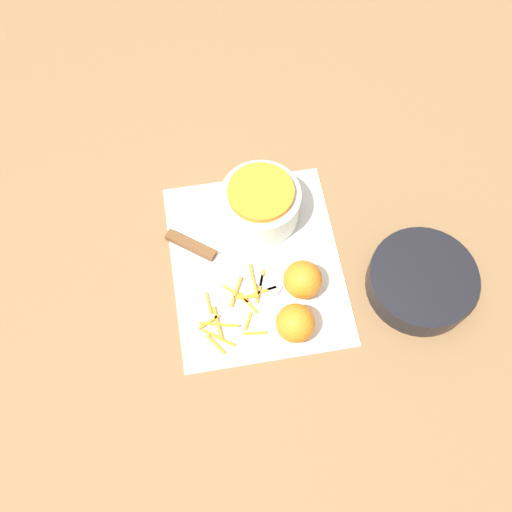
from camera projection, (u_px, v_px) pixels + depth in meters
ground_plane at (256, 264)px, 1.18m from camera, size 4.00×4.00×0.00m
cutting_board at (256, 263)px, 1.17m from camera, size 0.40×0.33×0.01m
bowl_speckled at (261, 202)px, 1.18m from camera, size 0.16×0.16×0.09m
bowl_dark at (421, 281)px, 1.13m from camera, size 0.20×0.20×0.05m
knife at (203, 251)px, 1.17m from camera, size 0.17×0.21×0.02m
orange_left at (303, 280)px, 1.12m from camera, size 0.07×0.07×0.07m
orange_right at (295, 323)px, 1.08m from camera, size 0.07×0.07×0.07m
peel_pile at (236, 309)px, 1.13m from camera, size 0.17×0.16×0.01m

